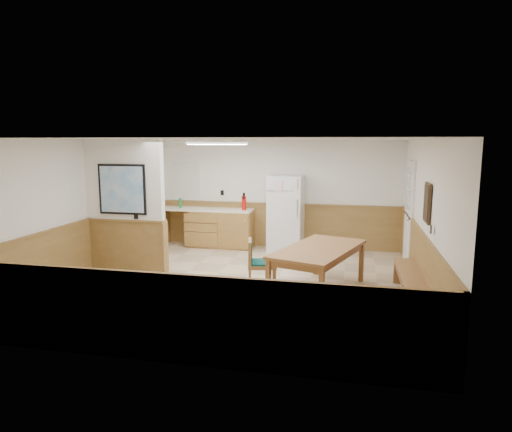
% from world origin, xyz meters
% --- Properties ---
extents(ground, '(6.00, 6.00, 0.00)m').
position_xyz_m(ground, '(0.00, 0.00, 0.00)').
color(ground, beige).
rests_on(ground, ground).
extents(ceiling, '(6.00, 6.00, 0.02)m').
position_xyz_m(ceiling, '(0.00, 0.00, 2.50)').
color(ceiling, white).
rests_on(ceiling, back_wall).
extents(back_wall, '(6.00, 0.02, 2.50)m').
position_xyz_m(back_wall, '(0.00, 3.00, 1.25)').
color(back_wall, white).
rests_on(back_wall, ground).
extents(right_wall, '(0.02, 6.00, 2.50)m').
position_xyz_m(right_wall, '(3.00, 0.00, 1.25)').
color(right_wall, white).
rests_on(right_wall, ground).
extents(left_wall, '(0.02, 6.00, 2.50)m').
position_xyz_m(left_wall, '(-3.00, 0.00, 1.25)').
color(left_wall, white).
rests_on(left_wall, ground).
extents(wainscot_back, '(6.00, 0.04, 1.00)m').
position_xyz_m(wainscot_back, '(0.00, 2.98, 0.50)').
color(wainscot_back, olive).
rests_on(wainscot_back, ground).
extents(wainscot_right, '(0.04, 6.00, 1.00)m').
position_xyz_m(wainscot_right, '(2.98, 0.00, 0.50)').
color(wainscot_right, olive).
rests_on(wainscot_right, ground).
extents(wainscot_left, '(0.04, 6.00, 1.00)m').
position_xyz_m(wainscot_left, '(-2.98, 0.00, 0.50)').
color(wainscot_left, olive).
rests_on(wainscot_left, ground).
extents(partition_wall, '(1.50, 0.20, 2.50)m').
position_xyz_m(partition_wall, '(-2.25, 0.19, 1.23)').
color(partition_wall, white).
rests_on(partition_wall, ground).
extents(kitchen_counter, '(2.20, 0.61, 1.00)m').
position_xyz_m(kitchen_counter, '(-1.21, 2.68, 0.46)').
color(kitchen_counter, '#A77F3B').
rests_on(kitchen_counter, ground).
extents(exterior_door, '(0.07, 1.02, 2.15)m').
position_xyz_m(exterior_door, '(2.96, 1.90, 1.05)').
color(exterior_door, white).
rests_on(exterior_door, ground).
extents(kitchen_window, '(0.80, 0.04, 1.00)m').
position_xyz_m(kitchen_window, '(-2.10, 2.98, 1.55)').
color(kitchen_window, white).
rests_on(kitchen_window, back_wall).
extents(wall_painting, '(0.04, 0.50, 0.60)m').
position_xyz_m(wall_painting, '(2.97, -0.30, 1.55)').
color(wall_painting, '#342515').
rests_on(wall_painting, right_wall).
extents(fluorescent_fixture, '(1.20, 0.30, 0.09)m').
position_xyz_m(fluorescent_fixture, '(-0.80, 1.30, 2.45)').
color(fluorescent_fixture, white).
rests_on(fluorescent_fixture, ceiling).
extents(refrigerator, '(0.79, 0.74, 1.72)m').
position_xyz_m(refrigerator, '(0.40, 2.63, 0.86)').
color(refrigerator, white).
rests_on(refrigerator, ground).
extents(dining_table, '(1.55, 2.18, 0.75)m').
position_xyz_m(dining_table, '(1.36, -0.16, 0.66)').
color(dining_table, '#AC793F').
rests_on(dining_table, ground).
extents(dining_bench, '(0.39, 1.74, 0.45)m').
position_xyz_m(dining_bench, '(2.80, -0.22, 0.35)').
color(dining_bench, '#AC793F').
rests_on(dining_bench, ground).
extents(dining_chair, '(0.74, 0.57, 0.85)m').
position_xyz_m(dining_chair, '(0.33, -0.23, 0.49)').
color(dining_chair, '#AC793F').
rests_on(dining_chair, ground).
extents(fire_extinguisher, '(0.10, 0.10, 0.40)m').
position_xyz_m(fire_extinguisher, '(-0.59, 2.66, 1.07)').
color(fire_extinguisher, red).
rests_on(fire_extinguisher, kitchen_counter).
extents(soap_bottle, '(0.09, 0.09, 0.23)m').
position_xyz_m(soap_bottle, '(-2.15, 2.68, 1.01)').
color(soap_bottle, '#18893C').
rests_on(soap_bottle, kitchen_counter).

